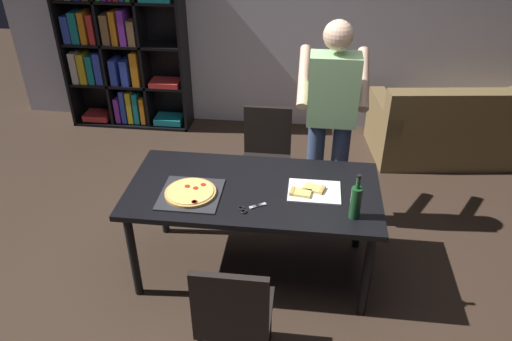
{
  "coord_description": "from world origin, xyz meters",
  "views": [
    {
      "loc": [
        0.35,
        -2.81,
        2.66
      ],
      "look_at": [
        0.0,
        0.15,
        0.8
      ],
      "focal_mm": 34.25,
      "sensor_mm": 36.0,
      "label": 1
    }
  ],
  "objects_px": {
    "person_serving_pizza": "(331,116)",
    "wine_bottle": "(356,201)",
    "chair_far_side": "(266,152)",
    "couch": "(457,130)",
    "bookshelf": "(119,43)",
    "dining_table": "(253,196)",
    "pepperoni_pizza_on_tray": "(191,193)",
    "chair_near_camera": "(234,313)",
    "kitchen_scissors": "(248,208)"
  },
  "relations": [
    {
      "from": "chair_far_side",
      "to": "person_serving_pizza",
      "type": "xyz_separation_m",
      "value": [
        0.53,
        -0.22,
        0.49
      ]
    },
    {
      "from": "couch",
      "to": "wine_bottle",
      "type": "distance_m",
      "value": 2.62
    },
    {
      "from": "person_serving_pizza",
      "to": "wine_bottle",
      "type": "distance_m",
      "value": 0.98
    },
    {
      "from": "dining_table",
      "to": "person_serving_pizza",
      "type": "distance_m",
      "value": 0.94
    },
    {
      "from": "chair_near_camera",
      "to": "couch",
      "type": "height_order",
      "value": "chair_near_camera"
    },
    {
      "from": "pepperoni_pizza_on_tray",
      "to": "dining_table",
      "type": "bearing_deg",
      "value": 18.16
    },
    {
      "from": "couch",
      "to": "person_serving_pizza",
      "type": "height_order",
      "value": "person_serving_pizza"
    },
    {
      "from": "chair_near_camera",
      "to": "couch",
      "type": "bearing_deg",
      "value": 56.77
    },
    {
      "from": "person_serving_pizza",
      "to": "wine_bottle",
      "type": "xyz_separation_m",
      "value": [
        0.15,
        -0.96,
        -0.13
      ]
    },
    {
      "from": "chair_near_camera",
      "to": "wine_bottle",
      "type": "distance_m",
      "value": 1.02
    },
    {
      "from": "bookshelf",
      "to": "pepperoni_pizza_on_tray",
      "type": "distance_m",
      "value": 2.88
    },
    {
      "from": "bookshelf",
      "to": "kitchen_scissors",
      "type": "distance_m",
      "value": 3.2
    },
    {
      "from": "bookshelf",
      "to": "kitchen_scissors",
      "type": "bearing_deg",
      "value": -55.36
    },
    {
      "from": "chair_near_camera",
      "to": "wine_bottle",
      "type": "relative_size",
      "value": 2.85
    },
    {
      "from": "dining_table",
      "to": "bookshelf",
      "type": "xyz_separation_m",
      "value": [
        -1.82,
        2.37,
        0.29
      ]
    },
    {
      "from": "person_serving_pizza",
      "to": "bookshelf",
      "type": "bearing_deg",
      "value": 144.55
    },
    {
      "from": "dining_table",
      "to": "person_serving_pizza",
      "type": "relative_size",
      "value": 1.01
    },
    {
      "from": "chair_far_side",
      "to": "wine_bottle",
      "type": "height_order",
      "value": "wine_bottle"
    },
    {
      "from": "chair_far_side",
      "to": "pepperoni_pizza_on_tray",
      "type": "height_order",
      "value": "chair_far_side"
    },
    {
      "from": "dining_table",
      "to": "pepperoni_pizza_on_tray",
      "type": "bearing_deg",
      "value": -161.84
    },
    {
      "from": "pepperoni_pizza_on_tray",
      "to": "wine_bottle",
      "type": "distance_m",
      "value": 1.11
    },
    {
      "from": "couch",
      "to": "kitchen_scissors",
      "type": "bearing_deg",
      "value": -130.52
    },
    {
      "from": "dining_table",
      "to": "chair_far_side",
      "type": "height_order",
      "value": "chair_far_side"
    },
    {
      "from": "dining_table",
      "to": "couch",
      "type": "relative_size",
      "value": 0.98
    },
    {
      "from": "dining_table",
      "to": "chair_far_side",
      "type": "xyz_separation_m",
      "value": [
        0.0,
        0.92,
        -0.16
      ]
    },
    {
      "from": "chair_far_side",
      "to": "bookshelf",
      "type": "xyz_separation_m",
      "value": [
        -1.82,
        1.45,
        0.46
      ]
    },
    {
      "from": "pepperoni_pizza_on_tray",
      "to": "kitchen_scissors",
      "type": "bearing_deg",
      "value": -15.61
    },
    {
      "from": "dining_table",
      "to": "person_serving_pizza",
      "type": "xyz_separation_m",
      "value": [
        0.53,
        0.7,
        0.32
      ]
    },
    {
      "from": "dining_table",
      "to": "wine_bottle",
      "type": "relative_size",
      "value": 5.58
    },
    {
      "from": "wine_bottle",
      "to": "bookshelf",
      "type": "bearing_deg",
      "value": 133.57
    },
    {
      "from": "bookshelf",
      "to": "wine_bottle",
      "type": "distance_m",
      "value": 3.63
    },
    {
      "from": "wine_bottle",
      "to": "kitchen_scissors",
      "type": "height_order",
      "value": "wine_bottle"
    },
    {
      "from": "dining_table",
      "to": "wine_bottle",
      "type": "xyz_separation_m",
      "value": [
        0.68,
        -0.25,
        0.19
      ]
    },
    {
      "from": "couch",
      "to": "wine_bottle",
      "type": "xyz_separation_m",
      "value": [
        -1.23,
        -2.24,
        0.57
      ]
    },
    {
      "from": "dining_table",
      "to": "chair_far_side",
      "type": "relative_size",
      "value": 1.96
    },
    {
      "from": "kitchen_scissors",
      "to": "couch",
      "type": "bearing_deg",
      "value": 49.48
    },
    {
      "from": "chair_far_side",
      "to": "bookshelf",
      "type": "distance_m",
      "value": 2.37
    },
    {
      "from": "couch",
      "to": "pepperoni_pizza_on_tray",
      "type": "relative_size",
      "value": 4.36
    },
    {
      "from": "person_serving_pizza",
      "to": "chair_near_camera",
      "type": "bearing_deg",
      "value": -107.91
    },
    {
      "from": "bookshelf",
      "to": "person_serving_pizza",
      "type": "distance_m",
      "value": 2.88
    },
    {
      "from": "kitchen_scissors",
      "to": "bookshelf",
      "type": "bearing_deg",
      "value": 124.64
    },
    {
      "from": "chair_near_camera",
      "to": "wine_bottle",
      "type": "xyz_separation_m",
      "value": [
        0.68,
        0.67,
        0.36
      ]
    },
    {
      "from": "person_serving_pizza",
      "to": "pepperoni_pizza_on_tray",
      "type": "distance_m",
      "value": 1.28
    },
    {
      "from": "dining_table",
      "to": "couch",
      "type": "distance_m",
      "value": 2.78
    },
    {
      "from": "chair_far_side",
      "to": "couch",
      "type": "height_order",
      "value": "chair_far_side"
    },
    {
      "from": "chair_near_camera",
      "to": "couch",
      "type": "relative_size",
      "value": 0.5
    },
    {
      "from": "couch",
      "to": "chair_far_side",
      "type": "bearing_deg",
      "value": -150.89
    },
    {
      "from": "person_serving_pizza",
      "to": "kitchen_scissors",
      "type": "height_order",
      "value": "person_serving_pizza"
    },
    {
      "from": "chair_far_side",
      "to": "couch",
      "type": "relative_size",
      "value": 0.5
    },
    {
      "from": "kitchen_scissors",
      "to": "wine_bottle",
      "type": "bearing_deg",
      "value": -0.09
    }
  ]
}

